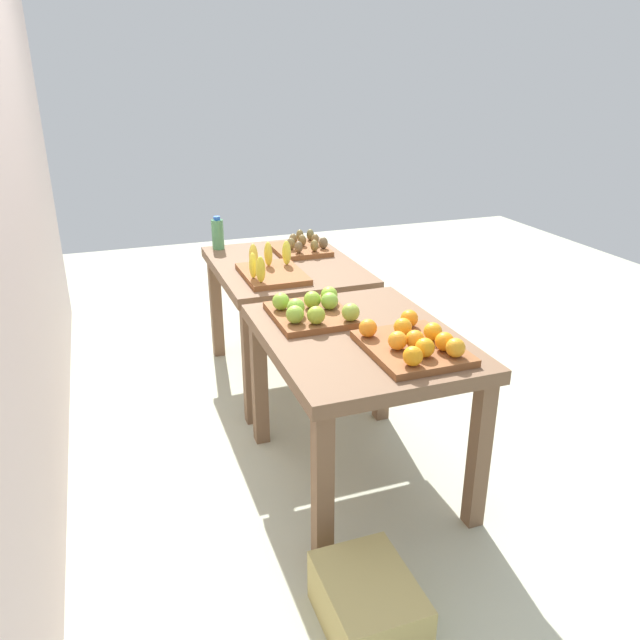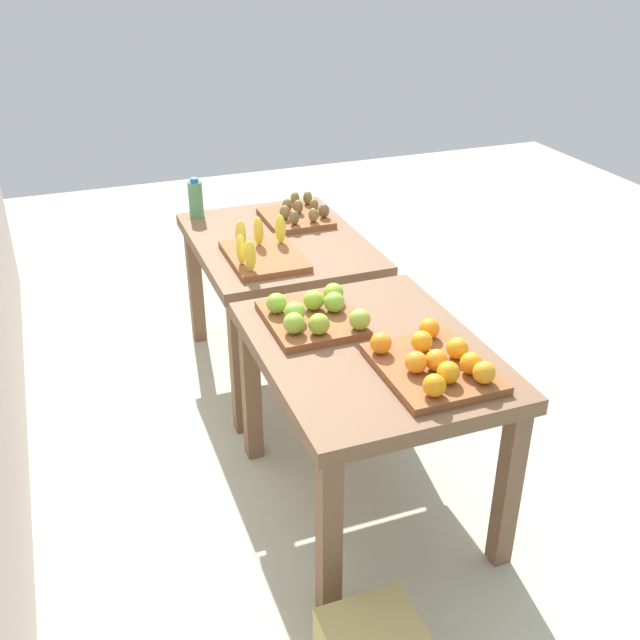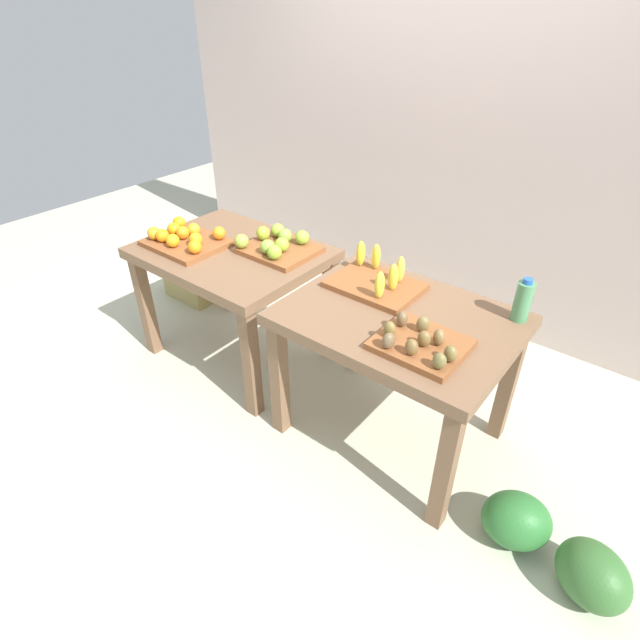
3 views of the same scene
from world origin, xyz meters
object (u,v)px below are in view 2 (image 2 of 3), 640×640
object	(u,v)px
display_table_left	(370,371)
apple_bin	(314,314)
water_bottle	(196,199)
watermelon_pile	(272,273)
display_table_right	(278,258)
kiwi_bin	(298,215)
orange_bin	(435,363)
banana_crate	(262,252)

from	to	relation	value
display_table_left	apple_bin	distance (m)	0.31
apple_bin	water_bottle	world-z (taller)	water_bottle
watermelon_pile	display_table_left	bearing A→B (deg)	173.39
apple_bin	watermelon_pile	world-z (taller)	apple_bin
display_table_right	kiwi_bin	world-z (taller)	kiwi_bin
apple_bin	kiwi_bin	xyz separation A→B (m)	(1.08, -0.31, -0.01)
orange_bin	apple_bin	bearing A→B (deg)	29.10
banana_crate	watermelon_pile	size ratio (longest dim) A/B	0.65
apple_bin	display_table_left	bearing A→B (deg)	-149.30
kiwi_bin	water_bottle	distance (m)	0.54
display_table_left	watermelon_pile	world-z (taller)	display_table_left
banana_crate	kiwi_bin	distance (m)	0.53
display_table_right	watermelon_pile	size ratio (longest dim) A/B	1.53
kiwi_bin	display_table_left	bearing A→B (deg)	172.53
kiwi_bin	banana_crate	bearing A→B (deg)	142.72
apple_bin	display_table_right	bearing A→B (deg)	-8.84
water_bottle	watermelon_pile	size ratio (longest dim) A/B	0.31
apple_bin	banana_crate	distance (m)	0.66
apple_bin	banana_crate	world-z (taller)	banana_crate
orange_bin	watermelon_pile	distance (m)	2.37
water_bottle	banana_crate	bearing A→B (deg)	-166.70
display_table_right	apple_bin	bearing A→B (deg)	171.16
apple_bin	orange_bin	bearing A→B (deg)	-150.90
display_table_left	water_bottle	size ratio (longest dim) A/B	5.01
display_table_right	watermelon_pile	xyz separation A→B (m)	(0.91, -0.24, -0.51)
display_table_right	water_bottle	world-z (taller)	water_bottle
display_table_left	kiwi_bin	distance (m)	1.34
banana_crate	water_bottle	size ratio (longest dim) A/B	2.12
banana_crate	kiwi_bin	world-z (taller)	banana_crate
apple_bin	water_bottle	size ratio (longest dim) A/B	2.00
display_table_right	kiwi_bin	size ratio (longest dim) A/B	2.85
water_bottle	watermelon_pile	xyz separation A→B (m)	(0.48, -0.54, -0.72)
display_table_right	banana_crate	size ratio (longest dim) A/B	2.36
orange_bin	water_bottle	world-z (taller)	water_bottle
orange_bin	watermelon_pile	size ratio (longest dim) A/B	0.66
apple_bin	kiwi_bin	bearing A→B (deg)	-15.99
watermelon_pile	display_table_right	bearing A→B (deg)	165.53
display_table_right	water_bottle	distance (m)	0.57
display_table_right	orange_bin	xyz separation A→B (m)	(-1.37, -0.13, 0.15)
banana_crate	water_bottle	world-z (taller)	water_bottle
kiwi_bin	watermelon_pile	world-z (taller)	kiwi_bin
display_table_left	orange_bin	size ratio (longest dim) A/B	2.33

